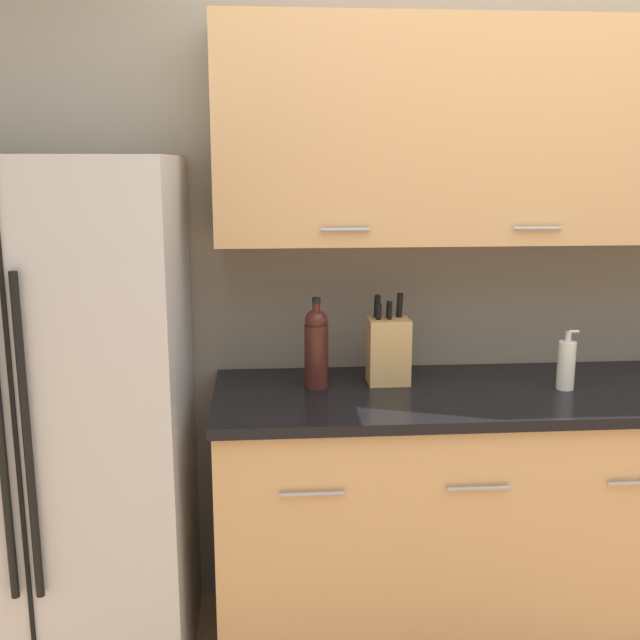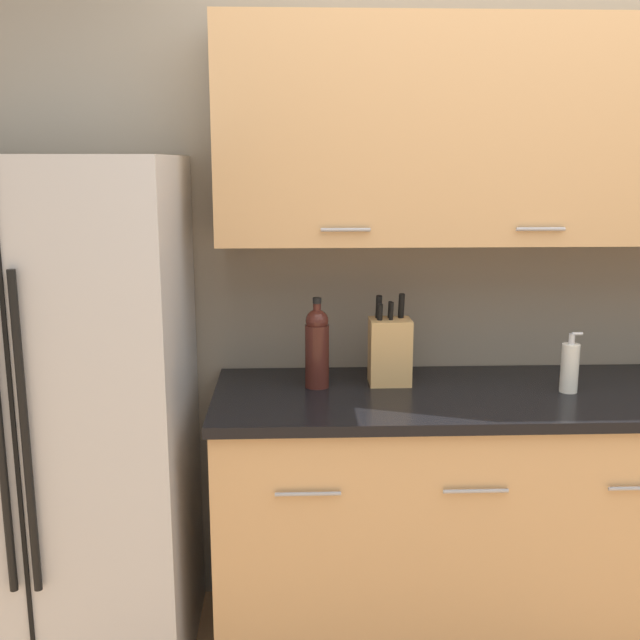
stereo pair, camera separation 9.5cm
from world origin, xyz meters
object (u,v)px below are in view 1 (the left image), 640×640
at_px(soap_dispenser, 566,365).
at_px(knife_block, 388,350).
at_px(refrigerator, 53,425).
at_px(wine_bottle, 316,346).

bearing_deg(soap_dispenser, knife_block, 168.51).
height_order(knife_block, soap_dispenser, knife_block).
relative_size(knife_block, soap_dispenser, 1.54).
bearing_deg(refrigerator, wine_bottle, 7.03).
bearing_deg(knife_block, refrigerator, -173.10).
bearing_deg(knife_block, wine_bottle, -173.54).
relative_size(refrigerator, knife_block, 5.39).
distance_m(knife_block, wine_bottle, 0.26).
bearing_deg(knife_block, soap_dispenser, -11.49).
height_order(knife_block, wine_bottle, knife_block).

